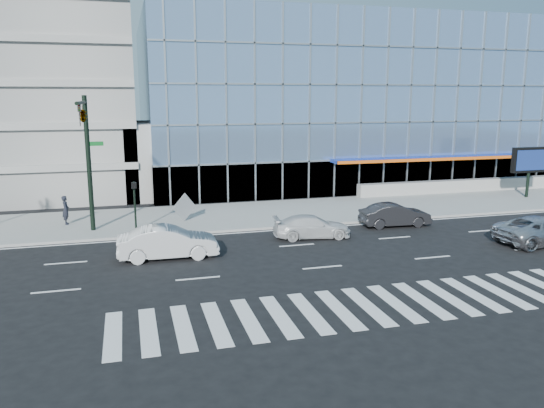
% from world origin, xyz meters
% --- Properties ---
extents(ground, '(160.00, 160.00, 0.00)m').
position_xyz_m(ground, '(0.00, 0.00, 0.00)').
color(ground, black).
rests_on(ground, ground).
extents(sidewalk, '(120.00, 8.00, 0.15)m').
position_xyz_m(sidewalk, '(0.00, 8.00, 0.07)').
color(sidewalk, gray).
rests_on(sidewalk, ground).
extents(theatre_building, '(42.00, 26.00, 15.00)m').
position_xyz_m(theatre_building, '(14.00, 26.00, 7.50)').
color(theatre_building, '#779AC7').
rests_on(theatre_building, ground).
extents(ramp_block, '(6.00, 8.00, 6.00)m').
position_xyz_m(ramp_block, '(-6.00, 18.00, 3.00)').
color(ramp_block, gray).
rests_on(ramp_block, ground).
extents(retaining_wall, '(30.00, 0.80, 1.00)m').
position_xyz_m(retaining_wall, '(24.00, 11.60, 0.65)').
color(retaining_wall, gray).
rests_on(retaining_wall, sidewalk).
extents(traffic_signal, '(1.14, 5.74, 8.00)m').
position_xyz_m(traffic_signal, '(-11.00, 4.57, 6.16)').
color(traffic_signal, black).
rests_on(traffic_signal, sidewalk).
extents(ped_signal_post, '(0.30, 0.33, 3.00)m').
position_xyz_m(ped_signal_post, '(-8.50, 4.94, 2.14)').
color(ped_signal_post, black).
rests_on(ped_signal_post, sidewalk).
extents(marquee_sign, '(3.20, 0.43, 4.00)m').
position_xyz_m(marquee_sign, '(22.00, 7.99, 3.07)').
color(marquee_sign, black).
rests_on(marquee_sign, sidewalk).
extents(silver_suv, '(5.67, 2.82, 1.54)m').
position_xyz_m(silver_suv, '(13.36, -3.32, 0.77)').
color(silver_suv, '#B9B9BE').
rests_on(silver_suv, ground).
extents(white_suv, '(4.69, 2.34, 1.31)m').
position_xyz_m(white_suv, '(1.36, 1.34, 0.65)').
color(white_suv, silver).
rests_on(white_suv, ground).
extents(white_sedan, '(5.06, 1.87, 1.65)m').
position_xyz_m(white_sedan, '(-7.03, -0.50, 0.83)').
color(white_sedan, silver).
rests_on(white_sedan, ground).
extents(dark_sedan, '(4.49, 1.79, 1.45)m').
position_xyz_m(dark_sedan, '(7.36, 2.55, 0.73)').
color(dark_sedan, black).
rests_on(dark_sedan, ground).
extents(pedestrian, '(0.50, 0.71, 1.83)m').
position_xyz_m(pedestrian, '(-12.69, 7.96, 1.07)').
color(pedestrian, black).
rests_on(pedestrian, sidewalk).
extents(tilted_panel, '(1.60, 1.00, 1.83)m').
position_xyz_m(tilted_panel, '(-5.39, 6.87, 1.07)').
color(tilted_panel, '#9C9C9C').
rests_on(tilted_panel, sidewalk).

